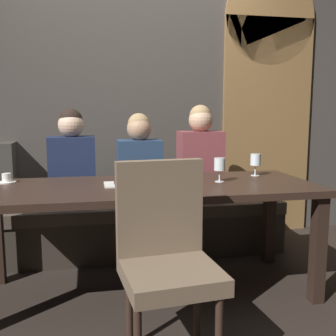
% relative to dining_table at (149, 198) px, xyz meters
% --- Properties ---
extents(ground, '(9.00, 9.00, 0.00)m').
position_rel_dining_table_xyz_m(ground, '(0.00, 0.00, -0.65)').
color(ground, black).
extents(back_wall_tiled, '(6.00, 0.12, 3.00)m').
position_rel_dining_table_xyz_m(back_wall_tiled, '(0.00, 1.22, 0.85)').
color(back_wall_tiled, '#423D38').
rests_on(back_wall_tiled, ground).
extents(arched_door, '(0.90, 0.05, 2.55)m').
position_rel_dining_table_xyz_m(arched_door, '(1.35, 1.15, 0.71)').
color(arched_door, olive).
rests_on(arched_door, ground).
extents(dining_table, '(2.20, 0.84, 0.74)m').
position_rel_dining_table_xyz_m(dining_table, '(0.00, 0.00, 0.00)').
color(dining_table, black).
rests_on(dining_table, ground).
extents(banquette_bench, '(2.50, 0.44, 0.45)m').
position_rel_dining_table_xyz_m(banquette_bench, '(0.00, 0.70, -0.42)').
color(banquette_bench, '#312A23').
rests_on(banquette_bench, ground).
extents(chair_near_side, '(0.48, 0.48, 0.98)m').
position_rel_dining_table_xyz_m(chair_near_side, '(-0.02, -0.72, -0.09)').
color(chair_near_side, '#302119').
rests_on(chair_near_side, ground).
extents(diner_redhead, '(0.36, 0.24, 0.78)m').
position_rel_dining_table_xyz_m(diner_redhead, '(-0.51, 0.69, 0.17)').
color(diner_redhead, '#192342').
rests_on(diner_redhead, banquette_bench).
extents(diner_bearded, '(0.36, 0.24, 0.75)m').
position_rel_dining_table_xyz_m(diner_bearded, '(0.03, 0.71, 0.15)').
color(diner_bearded, navy).
rests_on(diner_bearded, banquette_bench).
extents(diner_far_end, '(0.36, 0.24, 0.82)m').
position_rel_dining_table_xyz_m(diner_far_end, '(0.54, 0.67, 0.18)').
color(diner_far_end, brown).
rests_on(diner_far_end, banquette_bench).
extents(wine_glass_far_right, '(0.08, 0.08, 0.16)m').
position_rel_dining_table_xyz_m(wine_glass_far_right, '(0.83, 0.20, 0.20)').
color(wine_glass_far_right, silver).
rests_on(wine_glass_far_right, dining_table).
extents(wine_glass_center_front, '(0.08, 0.08, 0.16)m').
position_rel_dining_table_xyz_m(wine_glass_center_front, '(0.10, -0.16, 0.20)').
color(wine_glass_center_front, silver).
rests_on(wine_glass_center_front, dining_table).
extents(wine_glass_near_left, '(0.08, 0.08, 0.16)m').
position_rel_dining_table_xyz_m(wine_glass_near_left, '(0.49, 0.01, 0.20)').
color(wine_glass_near_left, silver).
rests_on(wine_glass_near_left, dining_table).
extents(espresso_cup, '(0.12, 0.12, 0.06)m').
position_rel_dining_table_xyz_m(espresso_cup, '(-0.92, 0.26, 0.11)').
color(espresso_cup, white).
rests_on(espresso_cup, dining_table).
extents(dessert_plate, '(0.19, 0.19, 0.05)m').
position_rel_dining_table_xyz_m(dessert_plate, '(-0.19, 0.03, 0.10)').
color(dessert_plate, white).
rests_on(dessert_plate, dining_table).
extents(fork_on_table, '(0.06, 0.17, 0.01)m').
position_rel_dining_table_xyz_m(fork_on_table, '(-0.05, 0.07, 0.09)').
color(fork_on_table, silver).
rests_on(fork_on_table, dining_table).
extents(folded_napkin, '(0.14, 0.13, 0.01)m').
position_rel_dining_table_xyz_m(folded_napkin, '(0.05, 0.05, 0.09)').
color(folded_napkin, silver).
rests_on(folded_napkin, dining_table).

